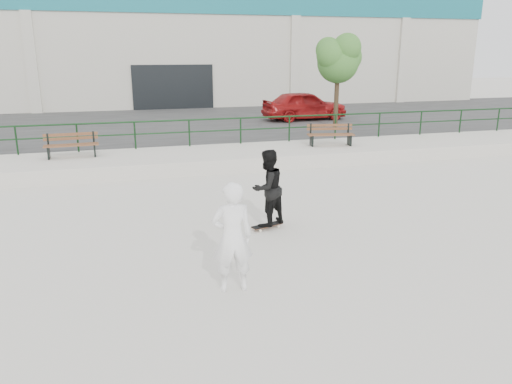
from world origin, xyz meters
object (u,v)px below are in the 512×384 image
object	(u,v)px
standing_skater	(267,188)
bench_right	(330,135)
red_car	(304,105)
skateboard	(267,225)
bench_left	(71,145)
tree	(339,57)
seated_skater	(232,238)

from	to	relation	value
standing_skater	bench_right	bearing A→B (deg)	-151.60
red_car	skateboard	distance (m)	15.69
standing_skater	bench_left	bearing A→B (deg)	-85.17
bench_right	tree	distance (m)	5.72
bench_left	red_car	xyz separation A→B (m)	(11.14, 6.91, 0.35)
bench_right	standing_skater	distance (m)	8.40
bench_right	tree	xyz separation A→B (m)	(2.27, 4.44, 2.81)
tree	seated_skater	xyz separation A→B (m)	(-8.43, -14.22, -2.75)
standing_skater	seated_skater	size ratio (longest dim) A/B	0.92
bench_right	skateboard	xyz separation A→B (m)	(-4.68, -6.98, -0.83)
bench_left	seated_skater	bearing A→B (deg)	-74.96
bench_left	red_car	distance (m)	13.11
bench_left	seated_skater	xyz separation A→B (m)	(3.22, -10.16, 0.06)
bench_left	standing_skater	size ratio (longest dim) A/B	1.01
red_car	bench_right	bearing A→B (deg)	163.05
bench_left	seated_skater	size ratio (longest dim) A/B	0.93
bench_left	skateboard	xyz separation A→B (m)	(4.70, -7.35, -0.83)
tree	red_car	world-z (taller)	tree
bench_right	skateboard	distance (m)	8.44
skateboard	standing_skater	world-z (taller)	standing_skater
standing_skater	red_car	bearing A→B (deg)	-142.07
tree	standing_skater	distance (m)	13.64
bench_right	red_car	size ratio (longest dim) A/B	0.41
bench_left	tree	bearing A→B (deg)	16.69
seated_skater	bench_left	bearing A→B (deg)	-69.21
standing_skater	seated_skater	bearing A→B (deg)	34.32
skateboard	seated_skater	distance (m)	3.30
tree	skateboard	distance (m)	13.85
bench_right	standing_skater	world-z (taller)	standing_skater
tree	red_car	xyz separation A→B (m)	(-0.51, 2.84, -2.46)
bench_right	standing_skater	size ratio (longest dim) A/B	1.04
skateboard	seated_skater	xyz separation A→B (m)	(-1.48, -2.80, 0.89)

